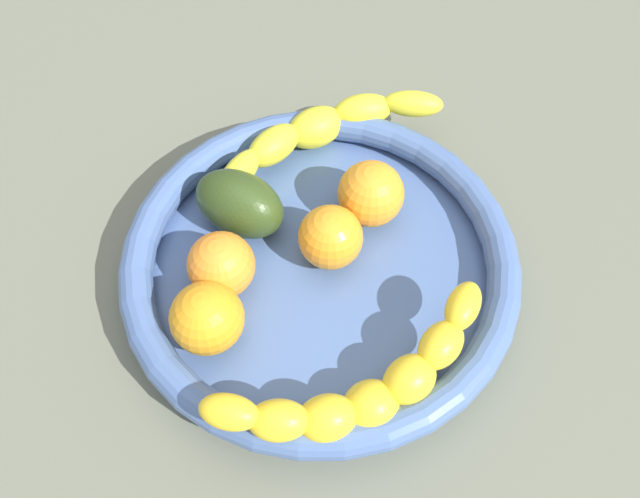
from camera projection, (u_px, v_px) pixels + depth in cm
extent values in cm
cube|color=#636755|center=(320.00, 284.00, 60.13)|extent=(120.00, 120.00, 3.00)
cylinder|color=#49659B|center=(320.00, 272.00, 58.15)|extent=(33.60, 33.60, 1.72)
torus|color=#49659B|center=(320.00, 258.00, 56.17)|extent=(35.69, 35.69, 2.99)
ellipsoid|color=yellow|center=(229.00, 412.00, 45.40)|extent=(3.17, 4.88, 2.66)
ellipsoid|color=yellow|center=(279.00, 420.00, 45.92)|extent=(3.60, 4.90, 3.14)
ellipsoid|color=yellow|center=(327.00, 418.00, 46.86)|extent=(4.89, 5.51, 3.62)
ellipsoid|color=yellow|center=(371.00, 406.00, 48.21)|extent=(5.88, 6.05, 4.10)
ellipsoid|color=yellow|center=(409.00, 379.00, 48.52)|extent=(5.79, 5.83, 3.62)
ellipsoid|color=yellow|center=(441.00, 345.00, 49.17)|extent=(5.57, 5.18, 3.14)
ellipsoid|color=yellow|center=(463.00, 306.00, 50.09)|extent=(5.26, 4.18, 2.66)
ellipsoid|color=yellow|center=(413.00, 104.00, 64.06)|extent=(2.67, 6.19, 2.66)
ellipsoid|color=yellow|center=(363.00, 110.00, 64.47)|extent=(5.01, 6.89, 3.38)
ellipsoid|color=yellow|center=(316.00, 127.00, 64.08)|extent=(6.82, 7.41, 4.09)
ellipsoid|color=yellow|center=(274.00, 145.00, 61.86)|extent=(6.90, 6.56, 3.38)
ellipsoid|color=yellow|center=(239.00, 173.00, 59.08)|extent=(6.73, 4.89, 2.66)
sphere|color=orange|center=(330.00, 237.00, 55.68)|extent=(5.85, 5.85, 5.85)
sphere|color=orange|center=(207.00, 318.00, 51.16)|extent=(6.18, 6.18, 6.18)
sphere|color=orange|center=(221.00, 265.00, 54.05)|extent=(5.93, 5.93, 5.93)
sphere|color=orange|center=(371.00, 194.00, 58.07)|extent=(6.24, 6.24, 6.24)
ellipsoid|color=#2F4319|center=(239.00, 204.00, 57.73)|extent=(8.65, 10.30, 6.40)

